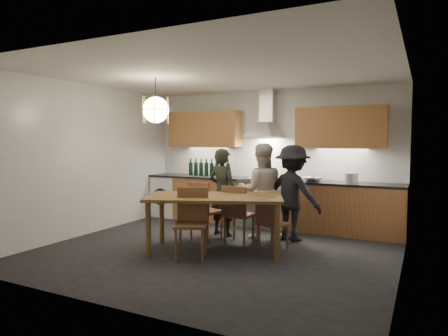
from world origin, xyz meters
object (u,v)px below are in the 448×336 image
at_px(mixing_bowl, 312,179).
at_px(person_mid, 261,191).
at_px(stock_pot, 351,178).
at_px(chair_front, 192,218).
at_px(person_right, 293,193).
at_px(person_left, 223,192).
at_px(chair_back_left, 203,207).
at_px(wine_bottles, 209,167).
at_px(dining_table, 215,202).

bearing_deg(mixing_bowl, person_mid, -126.82).
height_order(person_mid, stock_pot, person_mid).
bearing_deg(chair_front, person_right, 34.07).
xyz_separation_m(person_left, stock_pot, (1.96, 1.02, 0.23)).
bearing_deg(chair_back_left, person_mid, -131.83).
xyz_separation_m(chair_front, wine_bottles, (-1.06, 2.42, 0.52)).
height_order(dining_table, stock_pot, stock_pot).
xyz_separation_m(dining_table, person_left, (-0.34, 0.93, 0.02)).
relative_size(dining_table, person_right, 1.39).
height_order(dining_table, mixing_bowl, mixing_bowl).
bearing_deg(wine_bottles, chair_front, -66.26).
height_order(chair_front, wine_bottles, wine_bottles).
relative_size(chair_back_left, person_left, 0.64).
height_order(person_left, stock_pot, person_left).
height_order(chair_back_left, person_right, person_right).
height_order(person_mid, person_right, person_mid).
distance_m(person_left, person_mid, 0.67).
relative_size(chair_back_left, wine_bottles, 1.01).
bearing_deg(stock_pot, person_right, -133.74).
height_order(person_left, person_right, person_right).
height_order(person_right, mixing_bowl, person_right).
bearing_deg(chair_back_left, chair_front, 121.85).
xyz_separation_m(mixing_bowl, stock_pot, (0.65, 0.06, 0.04)).
height_order(dining_table, person_left, person_left).
xyz_separation_m(chair_front, mixing_bowl, (1.11, 2.29, 0.39)).
bearing_deg(person_right, stock_pot, -116.31).
distance_m(chair_back_left, stock_pot, 2.59).
bearing_deg(dining_table, person_left, 87.93).
distance_m(chair_back_left, wine_bottles, 1.80).
distance_m(chair_front, person_mid, 1.53).
distance_m(stock_pot, wine_bottles, 2.83).
height_order(chair_front, stock_pot, stock_pot).
bearing_deg(stock_pot, wine_bottles, 178.72).
height_order(person_left, person_mid, person_mid).
bearing_deg(chair_front, stock_pot, 29.75).
relative_size(person_mid, stock_pot, 6.93).
height_order(chair_back_left, chair_front, chair_front).
distance_m(dining_table, wine_bottles, 2.38).
bearing_deg(person_mid, chair_back_left, 11.56).
bearing_deg(mixing_bowl, chair_front, -115.76).
bearing_deg(wine_bottles, mixing_bowl, -3.31).
relative_size(dining_table, chair_back_left, 2.26).
height_order(stock_pot, wine_bottles, wine_bottles).
relative_size(mixing_bowl, wine_bottles, 0.36).
distance_m(person_right, wine_bottles, 2.24).
xyz_separation_m(dining_table, mixing_bowl, (0.96, 1.89, 0.21)).
bearing_deg(person_mid, person_left, -15.74).
distance_m(person_left, person_right, 1.19).
bearing_deg(wine_bottles, person_left, -51.31).
height_order(dining_table, chair_back_left, chair_back_left).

